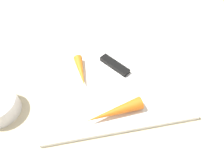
% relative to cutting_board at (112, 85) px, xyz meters
% --- Properties ---
extents(ground_plane, '(1.40, 1.40, 0.00)m').
position_rel_cutting_board_xyz_m(ground_plane, '(0.00, 0.00, -0.01)').
color(ground_plane, '#C6B793').
extents(cutting_board, '(0.36, 0.26, 0.01)m').
position_rel_cutting_board_xyz_m(cutting_board, '(0.00, 0.00, 0.00)').
color(cutting_board, white).
rests_on(cutting_board, ground_plane).
extents(knife, '(0.14, 0.17, 0.01)m').
position_rel_cutting_board_xyz_m(knife, '(-0.03, -0.05, 0.01)').
color(knife, '#B7B7BC').
rests_on(knife, cutting_board).
extents(carrot_short, '(0.03, 0.10, 0.02)m').
position_rel_cutting_board_xyz_m(carrot_short, '(0.07, -0.05, 0.02)').
color(carrot_short, orange).
rests_on(carrot_short, cutting_board).
extents(carrot_long, '(0.14, 0.05, 0.03)m').
position_rel_cutting_board_xyz_m(carrot_long, '(0.01, 0.09, 0.02)').
color(carrot_long, orange).
rests_on(carrot_long, cutting_board).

